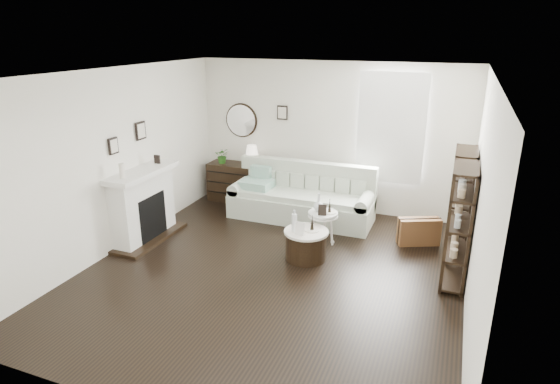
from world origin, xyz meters
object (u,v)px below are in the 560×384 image
at_px(sofa, 302,200).
at_px(drum_table, 306,245).
at_px(dresser, 237,182).
at_px(pedestal_table, 323,215).

distance_m(sofa, drum_table, 1.62).
distance_m(dresser, drum_table, 2.80).
xyz_separation_m(dresser, pedestal_table, (2.15, -1.39, 0.14)).
relative_size(sofa, dresser, 2.25).
bearing_deg(sofa, pedestal_table, -56.00).
bearing_deg(dresser, sofa, -14.91).
bearing_deg(drum_table, sofa, 110.79).
bearing_deg(drum_table, dresser, 137.06).
xyz_separation_m(dresser, drum_table, (2.05, -1.90, -0.15)).
bearing_deg(sofa, dresser, 165.09).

